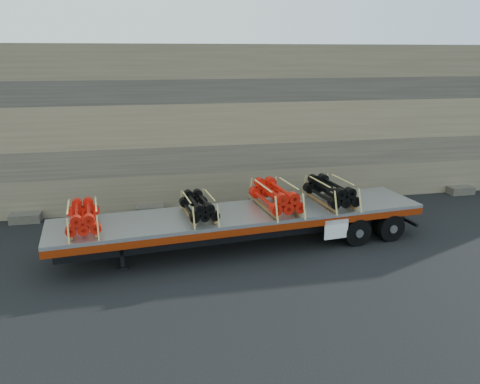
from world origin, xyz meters
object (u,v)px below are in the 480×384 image
(trailer, at_px, (243,229))
(bundle_midfront, at_px, (199,207))
(bundle_midrear, at_px, (276,197))
(bundle_front, at_px, (83,218))
(bundle_rear, at_px, (331,192))

(trailer, bearing_deg, bundle_midfront, -180.00)
(bundle_midfront, distance_m, bundle_midrear, 2.80)
(bundle_midrear, bearing_deg, bundle_midfront, 180.00)
(bundle_midfront, height_order, bundle_midrear, bundle_midrear)
(bundle_midfront, xyz_separation_m, bundle_midrear, (2.78, 0.30, 0.08))
(bundle_front, relative_size, bundle_midrear, 0.85)
(trailer, relative_size, bundle_midrear, 5.44)
(bundle_rear, bearing_deg, bundle_front, 180.00)
(trailer, relative_size, bundle_midfront, 6.72)
(bundle_midrear, xyz_separation_m, bundle_rear, (2.17, 0.23, -0.02))
(trailer, bearing_deg, bundle_rear, -0.00)
(trailer, height_order, bundle_midrear, bundle_midrear)
(trailer, distance_m, bundle_rear, 3.56)
(bundle_midrear, bearing_deg, trailer, 180.00)
(bundle_midfront, relative_size, bundle_midrear, 0.81)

